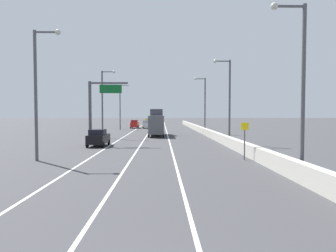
{
  "coord_description": "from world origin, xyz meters",
  "views": [
    {
      "loc": [
        0.47,
        -4.66,
        3.75
      ],
      "look_at": [
        1.45,
        40.97,
        1.8
      ],
      "focal_mm": 32.28,
      "sensor_mm": 36.0,
      "label": 1
    }
  ],
  "objects_px": {
    "lamp_post_right_near": "(299,77)",
    "lamp_post_left_mid": "(104,99)",
    "speed_advisory_sign": "(245,138)",
    "overhead_sign_gantry": "(96,105)",
    "car_red_3": "(135,124)",
    "car_yellow_2": "(148,123)",
    "lamp_post_left_far": "(121,104)",
    "car_silver_0": "(146,124)",
    "lamp_post_right_second": "(228,96)",
    "car_gray_4": "(149,122)",
    "car_green_1": "(156,127)",
    "car_black_5": "(98,138)",
    "lamp_post_right_third": "(204,102)",
    "lamp_post_left_near": "(39,86)",
    "box_truck": "(156,123)"
  },
  "relations": [
    {
      "from": "lamp_post_right_near",
      "to": "car_black_5",
      "type": "height_order",
      "value": "lamp_post_right_near"
    },
    {
      "from": "lamp_post_left_mid",
      "to": "car_yellow_2",
      "type": "relative_size",
      "value": 2.18
    },
    {
      "from": "overhead_sign_gantry",
      "to": "car_red_3",
      "type": "bearing_deg",
      "value": 88.47
    },
    {
      "from": "overhead_sign_gantry",
      "to": "car_silver_0",
      "type": "xyz_separation_m",
      "value": [
        3.96,
        38.86,
        -3.74
      ]
    },
    {
      "from": "lamp_post_right_near",
      "to": "overhead_sign_gantry",
      "type": "bearing_deg",
      "value": 131.28
    },
    {
      "from": "lamp_post_right_second",
      "to": "car_red_3",
      "type": "bearing_deg",
      "value": 110.96
    },
    {
      "from": "lamp_post_right_third",
      "to": "box_truck",
      "type": "height_order",
      "value": "lamp_post_right_third"
    },
    {
      "from": "box_truck",
      "to": "speed_advisory_sign",
      "type": "bearing_deg",
      "value": -73.85
    },
    {
      "from": "car_yellow_2",
      "to": "car_black_5",
      "type": "xyz_separation_m",
      "value": [
        -3.49,
        -48.31,
        -0.1
      ]
    },
    {
      "from": "car_yellow_2",
      "to": "lamp_post_left_mid",
      "type": "bearing_deg",
      "value": -98.03
    },
    {
      "from": "lamp_post_right_near",
      "to": "lamp_post_left_near",
      "type": "bearing_deg",
      "value": 161.31
    },
    {
      "from": "car_yellow_2",
      "to": "car_gray_4",
      "type": "height_order",
      "value": "car_yellow_2"
    },
    {
      "from": "lamp_post_right_second",
      "to": "lamp_post_left_far",
      "type": "height_order",
      "value": "same"
    },
    {
      "from": "lamp_post_right_second",
      "to": "car_green_1",
      "type": "relative_size",
      "value": 2.52
    },
    {
      "from": "car_silver_0",
      "to": "car_yellow_2",
      "type": "height_order",
      "value": "car_yellow_2"
    },
    {
      "from": "car_green_1",
      "to": "lamp_post_right_second",
      "type": "bearing_deg",
      "value": -67.89
    },
    {
      "from": "speed_advisory_sign",
      "to": "lamp_post_left_far",
      "type": "xyz_separation_m",
      "value": [
        -15.82,
        44.85,
        4.11
      ]
    },
    {
      "from": "car_gray_4",
      "to": "car_black_5",
      "type": "xyz_separation_m",
      "value": [
        -3.15,
        -63.46,
        -0.07
      ]
    },
    {
      "from": "lamp_post_right_third",
      "to": "lamp_post_left_mid",
      "type": "xyz_separation_m",
      "value": [
        -16.51,
        -8.99,
        0.0
      ]
    },
    {
      "from": "lamp_post_left_far",
      "to": "car_gray_4",
      "type": "bearing_deg",
      "value": 79.91
    },
    {
      "from": "lamp_post_right_near",
      "to": "box_truck",
      "type": "relative_size",
      "value": 1.13
    },
    {
      "from": "car_black_5",
      "to": "speed_advisory_sign",
      "type": "bearing_deg",
      "value": -36.68
    },
    {
      "from": "lamp_post_right_second",
      "to": "lamp_post_left_mid",
      "type": "xyz_separation_m",
      "value": [
        -16.81,
        9.75,
        0.0
      ]
    },
    {
      "from": "lamp_post_right_near",
      "to": "lamp_post_left_mid",
      "type": "bearing_deg",
      "value": 120.77
    },
    {
      "from": "lamp_post_right_near",
      "to": "car_black_5",
      "type": "distance_m",
      "value": 23.0
    },
    {
      "from": "overhead_sign_gantry",
      "to": "lamp_post_right_second",
      "type": "xyz_separation_m",
      "value": [
        15.75,
        0.62,
        1.14
      ]
    },
    {
      "from": "lamp_post_right_third",
      "to": "car_black_5",
      "type": "distance_m",
      "value": 26.26
    },
    {
      "from": "car_gray_4",
      "to": "lamp_post_right_third",
      "type": "bearing_deg",
      "value": -74.51
    },
    {
      "from": "lamp_post_left_mid",
      "to": "lamp_post_left_near",
      "type": "bearing_deg",
      "value": -91.99
    },
    {
      "from": "car_red_3",
      "to": "car_black_5",
      "type": "bearing_deg",
      "value": -90.67
    },
    {
      "from": "lamp_post_right_second",
      "to": "lamp_post_left_far",
      "type": "relative_size",
      "value": 1.0
    },
    {
      "from": "car_gray_4",
      "to": "car_green_1",
      "type": "bearing_deg",
      "value": -85.78
    },
    {
      "from": "lamp_post_left_mid",
      "to": "car_red_3",
      "type": "relative_size",
      "value": 2.49
    },
    {
      "from": "lamp_post_left_far",
      "to": "car_silver_0",
      "type": "distance_m",
      "value": 9.44
    },
    {
      "from": "lamp_post_right_third",
      "to": "overhead_sign_gantry",
      "type": "bearing_deg",
      "value": -128.61
    },
    {
      "from": "lamp_post_left_near",
      "to": "lamp_post_right_second",
      "type": "bearing_deg",
      "value": 35.91
    },
    {
      "from": "lamp_post_right_second",
      "to": "car_yellow_2",
      "type": "distance_m",
      "value": 47.69
    },
    {
      "from": "overhead_sign_gantry",
      "to": "lamp_post_left_far",
      "type": "bearing_deg",
      "value": 92.5
    },
    {
      "from": "lamp_post_right_second",
      "to": "car_gray_4",
      "type": "distance_m",
      "value": 62.5
    },
    {
      "from": "speed_advisory_sign",
      "to": "lamp_post_right_near",
      "type": "height_order",
      "value": "lamp_post_right_near"
    },
    {
      "from": "lamp_post_left_mid",
      "to": "lamp_post_right_third",
      "type": "bearing_deg",
      "value": 28.56
    },
    {
      "from": "speed_advisory_sign",
      "to": "lamp_post_left_mid",
      "type": "xyz_separation_m",
      "value": [
        -15.44,
        22.37,
        4.11
      ]
    },
    {
      "from": "lamp_post_right_second",
      "to": "car_silver_0",
      "type": "distance_m",
      "value": 40.31
    },
    {
      "from": "overhead_sign_gantry",
      "to": "car_red_3",
      "type": "distance_m",
      "value": 39.22
    },
    {
      "from": "speed_advisory_sign",
      "to": "car_green_1",
      "type": "bearing_deg",
      "value": 102.52
    },
    {
      "from": "speed_advisory_sign",
      "to": "lamp_post_right_third",
      "type": "xyz_separation_m",
      "value": [
        1.07,
        31.36,
        4.11
      ]
    },
    {
      "from": "lamp_post_left_mid",
      "to": "car_black_5",
      "type": "relative_size",
      "value": 2.51
    },
    {
      "from": "lamp_post_right_third",
      "to": "car_red_3",
      "type": "distance_m",
      "value": 24.87
    },
    {
      "from": "car_silver_0",
      "to": "car_black_5",
      "type": "bearing_deg",
      "value": -94.8
    },
    {
      "from": "overhead_sign_gantry",
      "to": "car_yellow_2",
      "type": "relative_size",
      "value": 1.6
    }
  ]
}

